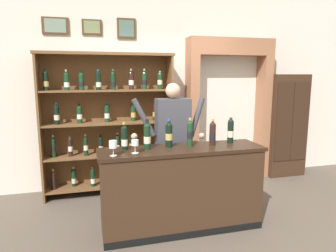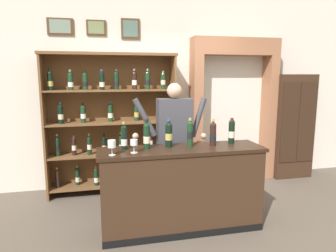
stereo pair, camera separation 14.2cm
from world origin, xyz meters
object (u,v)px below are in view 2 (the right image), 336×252
(tasting_counter, at_px, (181,189))
(wine_glass_right, at_px, (134,143))
(wine_shelf, at_px, (111,120))
(shopkeeper, at_px, (174,133))
(wine_glass_spare, at_px, (112,145))
(tasting_bottle_super_tuscan, at_px, (147,135))
(tasting_bottle_rosso, at_px, (124,137))
(tasting_bottle_bianco, at_px, (169,134))
(side_cabinet, at_px, (291,126))
(tasting_bottle_prosecco, at_px, (190,133))
(tasting_bottle_vin_santo, at_px, (213,134))
(tasting_bottle_grappa, at_px, (232,131))

(tasting_counter, bearing_deg, wine_glass_right, -170.49)
(wine_shelf, bearing_deg, wine_glass_right, -83.22)
(shopkeeper, distance_m, wine_glass_spare, 1.07)
(wine_shelf, height_order, wine_glass_right, wine_shelf)
(tasting_counter, bearing_deg, wine_glass_spare, -169.90)
(shopkeeper, bearing_deg, tasting_bottle_super_tuscan, -132.04)
(shopkeeper, relative_size, tasting_bottle_rosso, 5.43)
(tasting_bottle_super_tuscan, relative_size, wine_glass_right, 2.30)
(shopkeeper, bearing_deg, tasting_bottle_bianco, -110.76)
(side_cabinet, xyz_separation_m, tasting_bottle_prosecco, (-2.29, -1.39, 0.23))
(tasting_bottle_prosecco, height_order, tasting_bottle_vin_santo, tasting_bottle_prosecco)
(side_cabinet, bearing_deg, tasting_bottle_prosecco, -148.62)
(side_cabinet, relative_size, wine_glass_spare, 11.28)
(tasting_bottle_grappa, relative_size, wine_glass_spare, 1.94)
(side_cabinet, distance_m, tasting_bottle_rosso, 3.34)
(tasting_bottle_grappa, bearing_deg, tasting_bottle_rosso, -179.45)
(side_cabinet, xyz_separation_m, tasting_bottle_vin_santo, (-2.01, -1.40, 0.21))
(tasting_bottle_vin_santo, distance_m, tasting_bottle_grappa, 0.26)
(wine_glass_spare, bearing_deg, tasting_counter, 10.10)
(side_cabinet, xyz_separation_m, shopkeeper, (-2.36, -0.92, 0.15))
(tasting_bottle_prosecco, height_order, wine_glass_spare, tasting_bottle_prosecco)
(tasting_bottle_super_tuscan, bearing_deg, tasting_counter, -9.12)
(shopkeeper, relative_size, tasting_bottle_grappa, 5.47)
(wine_shelf, relative_size, side_cabinet, 1.17)
(tasting_bottle_super_tuscan, xyz_separation_m, tasting_bottle_bianco, (0.26, 0.02, 0.00))
(wine_shelf, xyz_separation_m, tasting_counter, (0.73, -1.38, -0.64))
(tasting_bottle_bianco, xyz_separation_m, tasting_bottle_prosecco, (0.24, -0.02, 0.00))
(wine_glass_right, bearing_deg, tasting_bottle_rosso, 116.11)
(wine_shelf, relative_size, wine_glass_right, 14.51)
(side_cabinet, distance_m, wine_glass_right, 3.34)
(tasting_counter, xyz_separation_m, tasting_bottle_grappa, (0.65, 0.10, 0.64))
(wine_shelf, relative_size, wine_glass_spare, 13.19)
(side_cabinet, xyz_separation_m, tasting_bottle_grappa, (-1.75, -1.36, 0.22))
(tasting_counter, bearing_deg, tasting_bottle_bianco, 146.43)
(tasting_bottle_grappa, relative_size, wine_glass_right, 2.13)
(side_cabinet, relative_size, shopkeeper, 1.06)
(wine_glass_right, bearing_deg, tasting_bottle_grappa, 9.15)
(tasting_bottle_rosso, relative_size, tasting_bottle_grappa, 1.01)
(tasting_counter, xyz_separation_m, tasting_bottle_vin_santo, (0.39, 0.05, 0.63))
(tasting_counter, bearing_deg, tasting_bottle_grappa, 8.84)
(tasting_bottle_rosso, relative_size, tasting_bottle_prosecco, 0.94)
(shopkeeper, distance_m, wine_glass_right, 0.87)
(tasting_bottle_vin_santo, relative_size, wine_glass_right, 2.15)
(tasting_bottle_super_tuscan, bearing_deg, wine_glass_spare, -152.86)
(tasting_bottle_vin_santo, height_order, wine_glass_spare, tasting_bottle_vin_santo)
(tasting_bottle_rosso, distance_m, wine_glass_spare, 0.27)
(side_cabinet, bearing_deg, tasting_bottle_rosso, -155.77)
(tasting_counter, distance_m, tasting_bottle_grappa, 0.92)
(tasting_bottle_super_tuscan, bearing_deg, tasting_bottle_grappa, 2.11)
(side_cabinet, height_order, tasting_counter, side_cabinet)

